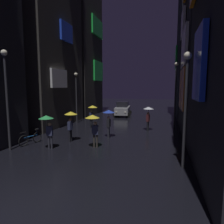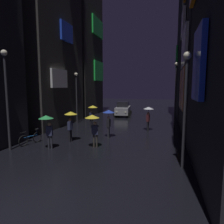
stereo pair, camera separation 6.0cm
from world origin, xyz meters
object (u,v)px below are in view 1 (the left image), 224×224
object	(u,v)px
pedestrian_foreground_left_blue	(109,116)
streetlamp_right_far	(176,88)
pedestrian_midstreet_centre_clear	(148,112)
pedestrian_foreground_right_green	(47,123)
pedestrian_near_crossing_yellow	(71,118)
streetlamp_left_far	(76,92)
pedestrian_far_right_yellow	(93,122)
streetlamp_left_near	(6,89)
streetlamp_right_near	(186,97)
car_distant	(123,109)
pedestrian_midstreet_left_yellow	(92,110)
bicycle_parked_at_storefront	(31,139)

from	to	relation	value
pedestrian_foreground_left_blue	streetlamp_right_far	xyz separation A→B (m)	(4.99, 5.24, 2.10)
pedestrian_midstreet_centre_clear	pedestrian_foreground_right_green	xyz separation A→B (m)	(-5.55, -6.95, 0.00)
pedestrian_near_crossing_yellow	streetlamp_left_far	distance (m)	7.51
pedestrian_midstreet_centre_clear	pedestrian_far_right_yellow	xyz separation A→B (m)	(-2.91, -5.97, 0.00)
pedestrian_near_crossing_yellow	streetlamp_left_far	world-z (taller)	streetlamp_left_far
pedestrian_far_right_yellow	pedestrian_foreground_right_green	distance (m)	2.81
streetlamp_left_far	streetlamp_left_near	size ratio (longest dim) A/B	0.89
pedestrian_near_crossing_yellow	streetlamp_right_near	size ratio (longest dim) A/B	0.39
pedestrian_midstreet_centre_clear	streetlamp_right_far	distance (m)	3.69
pedestrian_foreground_right_green	car_distant	size ratio (longest dim) A/B	0.50
pedestrian_midstreet_centre_clear	streetlamp_left_near	distance (m)	11.09
pedestrian_midstreet_left_yellow	pedestrian_near_crossing_yellow	size ratio (longest dim) A/B	1.00
pedestrian_foreground_right_green	bicycle_parked_at_storefront	distance (m)	2.26
pedestrian_near_crossing_yellow	streetlamp_right_far	bearing A→B (deg)	43.36
pedestrian_midstreet_left_yellow	streetlamp_left_near	size ratio (longest dim) A/B	0.35
pedestrian_midstreet_left_yellow	bicycle_parked_at_storefront	bearing A→B (deg)	-108.04
pedestrian_foreground_left_blue	streetlamp_right_near	distance (m)	6.99
pedestrian_near_crossing_yellow	car_distant	size ratio (longest dim) A/B	0.50
streetlamp_right_near	streetlamp_left_far	size ratio (longest dim) A/B	1.01
pedestrian_midstreet_left_yellow	bicycle_parked_at_storefront	size ratio (longest dim) A/B	1.19
pedestrian_foreground_right_green	car_distant	distance (m)	15.45
pedestrian_midstreet_centre_clear	bicycle_parked_at_storefront	world-z (taller)	pedestrian_midstreet_centre_clear
bicycle_parked_at_storefront	streetlamp_right_far	distance (m)	13.12
pedestrian_midstreet_centre_clear	streetlamp_right_far	size ratio (longest dim) A/B	0.35
streetlamp_left_far	streetlamp_left_near	world-z (taller)	streetlamp_left_near
pedestrian_near_crossing_yellow	pedestrian_foreground_right_green	world-z (taller)	same
streetlamp_right_near	streetlamp_left_near	bearing A→B (deg)	179.22
pedestrian_midstreet_left_yellow	pedestrian_far_right_yellow	size ratio (longest dim) A/B	1.00
pedestrian_midstreet_left_yellow	streetlamp_right_far	bearing A→B (deg)	14.59
streetlamp_right_near	pedestrian_midstreet_left_yellow	bearing A→B (deg)	133.75
pedestrian_midstreet_centre_clear	pedestrian_foreground_right_green	bearing A→B (deg)	-128.62
car_distant	pedestrian_far_right_yellow	bearing A→B (deg)	-85.48
pedestrian_midstreet_centre_clear	streetlamp_right_near	size ratio (longest dim) A/B	0.39
bicycle_parked_at_storefront	pedestrian_midstreet_left_yellow	bearing A→B (deg)	71.96
pedestrian_far_right_yellow	car_distant	world-z (taller)	pedestrian_far_right_yellow
pedestrian_midstreet_centre_clear	pedestrian_midstreet_left_yellow	bearing A→B (deg)	179.80
pedestrian_midstreet_left_yellow	streetlamp_left_far	world-z (taller)	streetlamp_left_far
pedestrian_foreground_right_green	streetlamp_right_near	distance (m)	8.09
bicycle_parked_at_storefront	streetlamp_right_near	xyz separation A→B (m)	(9.60, -1.56, 3.00)
streetlamp_right_far	streetlamp_left_far	bearing A→B (deg)	-179.44
car_distant	streetlamp_left_far	size ratio (longest dim) A/B	0.80
streetlamp_right_near	streetlamp_right_far	bearing A→B (deg)	90.00
pedestrian_midstreet_centre_clear	streetlamp_left_far	size ratio (longest dim) A/B	0.40
car_distant	pedestrian_foreground_right_green	bearing A→B (deg)	-95.58
pedestrian_midstreet_centre_clear	streetlamp_right_far	world-z (taller)	streetlamp_right_far
pedestrian_foreground_right_green	streetlamp_left_far	bearing A→B (deg)	103.67
pedestrian_midstreet_left_yellow	streetlamp_left_far	bearing A→B (deg)	142.84
car_distant	streetlamp_right_near	distance (m)	17.64
streetlamp_right_near	streetlamp_left_far	xyz separation A→B (m)	(-10.00, 9.74, -0.03)
streetlamp_right_far	streetlamp_left_far	world-z (taller)	streetlamp_right_far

